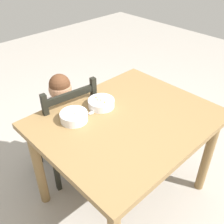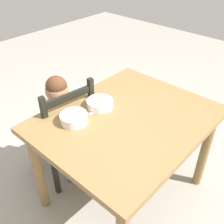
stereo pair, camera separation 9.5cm
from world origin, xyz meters
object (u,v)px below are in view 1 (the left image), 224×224
dining_chair (66,131)px  child_figure (65,113)px  bowl_of_carrots (101,103)px  dining_table (127,131)px  spoon (93,112)px  bowl_of_peas (74,116)px

dining_chair → child_figure: bearing=-36.5°
child_figure → bowl_of_carrots: (0.12, -0.29, 0.18)m
dining_table → spoon: size_ratio=8.34×
dining_chair → child_figure: (0.01, -0.00, 0.18)m
dining_table → spoon: (-0.12, 0.20, 0.12)m
child_figure → spoon: (0.03, -0.31, 0.16)m
child_figure → bowl_of_carrots: bearing=-68.1°
bowl_of_carrots → child_figure: bearing=111.9°
bowl_of_carrots → spoon: size_ratio=1.33×
dining_chair → child_figure: size_ratio=0.98×
dining_chair → dining_table: bearing=-73.2°
dining_chair → bowl_of_peas: bearing=-110.4°
child_figure → dining_table: bearing=-73.7°
spoon → bowl_of_peas: bearing=174.1°
spoon → dining_chair: bearing=96.9°
dining_table → spoon: bearing=120.1°
dining_table → bowl_of_carrots: bearing=98.2°
child_figure → dining_chair: bearing=143.5°
bowl_of_peas → spoon: bearing=-5.9°
child_figure → bowl_of_peas: 0.37m
bowl_of_peas → spoon: (0.15, -0.02, -0.03)m
dining_chair → spoon: (0.04, -0.31, 0.33)m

